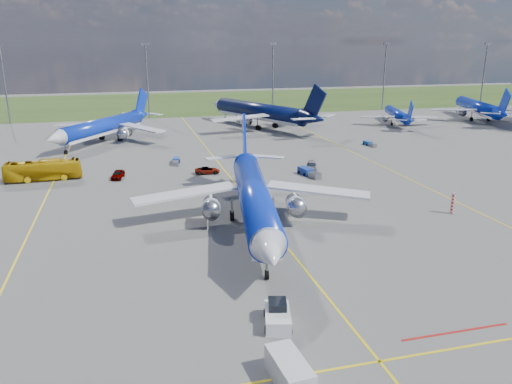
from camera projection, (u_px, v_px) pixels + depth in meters
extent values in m
plane|color=#52524F|center=(294.00, 256.00, 56.02)|extent=(400.00, 400.00, 0.00)
cube|color=#2D4719|center=(170.00, 103.00, 194.93)|extent=(400.00, 80.00, 0.01)
cube|color=yellow|center=(236.00, 185.00, 83.80)|extent=(0.25, 160.00, 0.02)
cube|color=yellow|center=(379.00, 361.00, 37.50)|extent=(60.00, 0.25, 0.02)
cube|color=yellow|center=(54.00, 181.00, 85.81)|extent=(0.25, 120.00, 0.02)
cube|color=yellow|center=(371.00, 161.00, 100.31)|extent=(0.25, 120.00, 0.02)
cube|color=#A5140F|center=(455.00, 332.00, 41.28)|extent=(10.00, 0.25, 0.02)
cylinder|color=slate|center=(5.00, 85.00, 142.61)|extent=(0.50, 0.50, 22.00)
cylinder|color=slate|center=(147.00, 83.00, 152.28)|extent=(0.50, 0.50, 22.00)
cube|color=slate|center=(145.00, 44.00, 149.01)|extent=(2.20, 0.50, 0.80)
cylinder|color=slate|center=(273.00, 80.00, 161.95)|extent=(0.50, 0.50, 22.00)
cube|color=slate|center=(273.00, 44.00, 158.68)|extent=(2.20, 0.50, 0.80)
cylinder|color=slate|center=(384.00, 78.00, 171.62)|extent=(0.50, 0.50, 22.00)
cube|color=slate|center=(387.00, 44.00, 168.35)|extent=(2.20, 0.50, 0.80)
cylinder|color=slate|center=(484.00, 76.00, 181.29)|extent=(0.50, 0.50, 22.00)
cube|color=slate|center=(488.00, 44.00, 178.02)|extent=(2.20, 0.50, 0.80)
cylinder|color=red|center=(453.00, 203.00, 69.28)|extent=(0.50, 0.50, 3.00)
cube|color=silver|center=(278.00, 318.00, 42.23)|extent=(3.03, 4.44, 1.25)
cube|color=black|center=(277.00, 305.00, 42.53)|extent=(1.91, 2.05, 0.87)
cube|color=slate|center=(276.00, 304.00, 44.65)|extent=(0.79, 2.30, 0.19)
cube|color=silver|center=(289.00, 372.00, 34.70)|extent=(2.41, 4.79, 2.04)
imported|color=#CA9C0B|center=(43.00, 170.00, 86.01)|extent=(12.85, 3.66, 3.54)
imported|color=#999999|center=(118.00, 174.00, 87.34)|extent=(2.73, 4.64, 1.48)
imported|color=#999999|center=(207.00, 170.00, 90.52)|extent=(4.57, 2.16, 1.26)
imported|color=#999999|center=(312.00, 166.00, 93.38)|extent=(3.35, 4.98, 1.34)
cube|color=navy|center=(305.00, 171.00, 89.94)|extent=(2.24, 3.25, 1.25)
cube|color=slate|center=(315.00, 175.00, 87.47)|extent=(1.86, 2.53, 1.02)
cube|color=#1B3AA3|center=(176.00, 160.00, 98.81)|extent=(1.62, 2.51, 0.99)
cube|color=slate|center=(175.00, 163.00, 96.60)|extent=(1.36, 1.95, 0.81)
cube|color=#19509A|center=(368.00, 143.00, 115.46)|extent=(1.45, 2.35, 0.94)
cube|color=slate|center=(373.00, 145.00, 113.50)|extent=(1.22, 1.82, 0.77)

